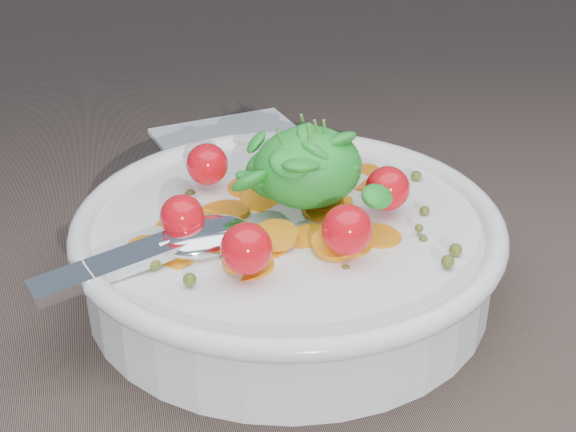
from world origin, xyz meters
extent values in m
plane|color=brown|center=(0.00, 0.00, 0.00)|extent=(6.00, 6.00, 0.00)
cylinder|color=white|center=(0.03, -0.01, 0.03)|extent=(0.29, 0.29, 0.05)
torus|color=white|center=(0.03, -0.01, 0.05)|extent=(0.30, 0.30, 0.02)
cylinder|color=white|center=(0.03, -0.01, 0.00)|extent=(0.14, 0.14, 0.01)
cylinder|color=brown|center=(0.03, -0.01, 0.03)|extent=(0.26, 0.26, 0.04)
cylinder|color=orange|center=(0.06, -0.05, 0.06)|extent=(0.04, 0.04, 0.01)
cylinder|color=orange|center=(0.01, 0.05, 0.06)|extent=(0.05, 0.05, 0.01)
cylinder|color=orange|center=(0.07, 0.01, 0.05)|extent=(0.04, 0.04, 0.01)
cylinder|color=orange|center=(-0.07, -0.03, 0.06)|extent=(0.04, 0.04, 0.01)
cylinder|color=orange|center=(0.08, -0.04, 0.06)|extent=(0.04, 0.04, 0.01)
cylinder|color=orange|center=(-0.01, 0.02, 0.06)|extent=(0.04, 0.04, 0.01)
cylinder|color=orange|center=(0.06, 0.00, 0.06)|extent=(0.05, 0.05, 0.02)
cylinder|color=orange|center=(0.04, -0.04, 0.05)|extent=(0.04, 0.04, 0.01)
cylinder|color=orange|center=(0.02, 0.04, 0.05)|extent=(0.03, 0.03, 0.01)
cylinder|color=orange|center=(0.06, 0.01, 0.06)|extent=(0.04, 0.04, 0.01)
cylinder|color=orange|center=(-0.02, -0.02, 0.06)|extent=(0.04, 0.04, 0.01)
cylinder|color=orange|center=(0.10, 0.04, 0.05)|extent=(0.03, 0.03, 0.02)
cylinder|color=orange|center=(-0.01, -0.06, 0.05)|extent=(0.04, 0.04, 0.01)
cylinder|color=orange|center=(-0.01, -0.06, 0.06)|extent=(0.04, 0.04, 0.01)
cylinder|color=orange|center=(0.01, -0.04, 0.05)|extent=(0.04, 0.04, 0.02)
cylinder|color=orange|center=(-0.05, 0.02, 0.05)|extent=(0.04, 0.04, 0.01)
cylinder|color=orange|center=(-0.04, -0.01, 0.06)|extent=(0.04, 0.04, 0.01)
cylinder|color=orange|center=(0.02, 0.03, 0.05)|extent=(0.04, 0.04, 0.01)
cylinder|color=orange|center=(-0.03, -0.01, 0.06)|extent=(0.05, 0.05, 0.01)
cylinder|color=orange|center=(-0.06, -0.04, 0.05)|extent=(0.05, 0.05, 0.01)
cylinder|color=orange|center=(0.05, -0.05, 0.06)|extent=(0.04, 0.04, 0.01)
cylinder|color=orange|center=(0.10, 0.06, 0.05)|extent=(0.04, 0.04, 0.01)
cylinder|color=orange|center=(0.01, -0.04, 0.06)|extent=(0.04, 0.04, 0.01)
cylinder|color=orange|center=(-0.01, -0.03, 0.06)|extent=(0.04, 0.04, 0.01)
sphere|color=#4E571D|center=(0.14, 0.04, 0.06)|extent=(0.01, 0.01, 0.01)
sphere|color=#4E571D|center=(-0.05, -0.07, 0.06)|extent=(0.01, 0.01, 0.01)
sphere|color=#4E571D|center=(0.06, 0.07, 0.06)|extent=(0.01, 0.01, 0.01)
sphere|color=#4E571D|center=(0.06, -0.02, 0.05)|extent=(0.01, 0.01, 0.01)
sphere|color=#4E571D|center=(0.05, -0.07, 0.05)|extent=(0.01, 0.01, 0.01)
sphere|color=#4E571D|center=(0.12, -0.02, 0.06)|extent=(0.01, 0.01, 0.01)
sphere|color=#4E571D|center=(0.07, 0.07, 0.06)|extent=(0.01, 0.01, 0.01)
sphere|color=#4E571D|center=(-0.07, -0.05, 0.06)|extent=(0.01, 0.01, 0.01)
sphere|color=#4E571D|center=(0.11, -0.05, 0.06)|extent=(0.01, 0.01, 0.01)
sphere|color=#4E571D|center=(-0.03, 0.05, 0.05)|extent=(0.01, 0.01, 0.01)
sphere|color=#4E571D|center=(0.12, -0.07, 0.06)|extent=(0.01, 0.01, 0.01)
sphere|color=#4E571D|center=(0.11, -0.04, 0.06)|extent=(0.01, 0.01, 0.01)
sphere|color=#4E571D|center=(0.11, -0.09, 0.06)|extent=(0.01, 0.01, 0.01)
sphere|color=#4E571D|center=(0.05, 0.05, 0.06)|extent=(0.01, 0.01, 0.01)
sphere|color=#4E571D|center=(0.06, 0.10, 0.06)|extent=(0.01, 0.01, 0.01)
sphere|color=#4E571D|center=(0.00, 0.01, 0.05)|extent=(0.01, 0.01, 0.01)
sphere|color=#4E571D|center=(-0.02, -0.01, 0.06)|extent=(0.01, 0.01, 0.01)
sphere|color=red|center=(0.10, -0.01, 0.08)|extent=(0.03, 0.03, 0.03)
sphere|color=red|center=(0.08, 0.05, 0.07)|extent=(0.03, 0.03, 0.03)
sphere|color=red|center=(-0.02, 0.06, 0.07)|extent=(0.03, 0.03, 0.03)
sphere|color=red|center=(-0.05, -0.02, 0.07)|extent=(0.03, 0.03, 0.03)
sphere|color=red|center=(-0.01, -0.07, 0.08)|extent=(0.03, 0.03, 0.03)
sphere|color=red|center=(0.05, -0.06, 0.08)|extent=(0.03, 0.03, 0.03)
ellipsoid|color=green|center=(0.04, 0.00, 0.09)|extent=(0.08, 0.07, 0.06)
ellipsoid|color=green|center=(0.03, 0.02, 0.08)|extent=(0.04, 0.04, 0.04)
ellipsoid|color=green|center=(0.07, -0.01, 0.09)|extent=(0.03, 0.03, 0.03)
ellipsoid|color=green|center=(0.00, 0.00, 0.09)|extent=(0.03, 0.02, 0.02)
ellipsoid|color=green|center=(0.08, -0.04, 0.09)|extent=(0.04, 0.04, 0.02)
ellipsoid|color=green|center=(0.04, 0.00, 0.09)|extent=(0.04, 0.04, 0.03)
ellipsoid|color=green|center=(0.04, 0.01, 0.10)|extent=(0.03, 0.03, 0.02)
ellipsoid|color=green|center=(0.04, 0.00, 0.11)|extent=(0.03, 0.03, 0.02)
ellipsoid|color=green|center=(0.05, 0.02, 0.10)|extent=(0.02, 0.02, 0.01)
ellipsoid|color=green|center=(0.04, 0.02, 0.09)|extent=(0.02, 0.02, 0.02)
ellipsoid|color=green|center=(0.05, -0.01, 0.11)|extent=(0.03, 0.03, 0.03)
ellipsoid|color=green|center=(0.05, 0.02, 0.09)|extent=(0.03, 0.03, 0.03)
ellipsoid|color=green|center=(0.02, 0.04, 0.10)|extent=(0.02, 0.02, 0.02)
ellipsoid|color=green|center=(0.04, 0.01, 0.10)|extent=(0.02, 0.02, 0.02)
ellipsoid|color=green|center=(0.04, 0.02, 0.11)|extent=(0.03, 0.03, 0.01)
ellipsoid|color=green|center=(0.05, -0.02, 0.10)|extent=(0.03, 0.03, 0.02)
ellipsoid|color=green|center=(0.06, 0.00, 0.11)|extent=(0.03, 0.03, 0.03)
ellipsoid|color=green|center=(0.03, -0.02, 0.11)|extent=(0.04, 0.04, 0.02)
ellipsoid|color=green|center=(0.03, -0.02, 0.10)|extent=(0.04, 0.03, 0.02)
ellipsoid|color=green|center=(0.03, 0.00, 0.10)|extent=(0.02, 0.02, 0.02)
ellipsoid|color=green|center=(0.00, -0.01, 0.09)|extent=(0.04, 0.03, 0.03)
ellipsoid|color=green|center=(0.05, 0.00, 0.12)|extent=(0.03, 0.03, 0.02)
ellipsoid|color=green|center=(0.05, -0.01, 0.09)|extent=(0.03, 0.04, 0.03)
cylinder|color=#4C8C33|center=(0.03, 0.00, 0.10)|extent=(0.02, 0.01, 0.05)
cylinder|color=#4C8C33|center=(0.06, 0.00, 0.10)|extent=(0.01, 0.01, 0.05)
cylinder|color=#4C8C33|center=(0.06, 0.00, 0.10)|extent=(0.02, 0.01, 0.05)
cylinder|color=#4C8C33|center=(0.04, -0.01, 0.10)|extent=(0.00, 0.01, 0.05)
cylinder|color=#4C8C33|center=(0.05, 0.02, 0.10)|extent=(0.02, 0.02, 0.05)
ellipsoid|color=silver|center=(-0.03, -0.03, 0.06)|extent=(0.08, 0.06, 0.02)
cube|color=silver|center=(-0.08, -0.04, 0.06)|extent=(0.13, 0.06, 0.02)
cylinder|color=silver|center=(-0.05, -0.03, 0.06)|extent=(0.03, 0.02, 0.01)
cube|color=white|center=(0.03, 0.26, 0.00)|extent=(0.17, 0.15, 0.01)
camera|label=1|loc=(-0.08, -0.48, 0.33)|focal=50.00mm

